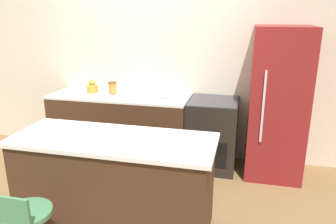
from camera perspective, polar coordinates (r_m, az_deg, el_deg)
ground_plane at (r=4.40m, az=-6.13°, el=-9.86°), size 14.00×14.00×0.00m
wall_back at (r=4.64m, az=-3.72°, el=8.57°), size 8.00×0.06×2.60m
back_counter at (r=4.61m, az=-8.21°, el=-2.51°), size 1.89×0.65×0.91m
kitchen_island at (r=3.18m, az=-9.19°, el=-12.02°), size 1.85×0.72×0.90m
oven_range at (r=4.32m, az=7.68°, el=-3.82°), size 0.62×0.67×0.91m
refrigerator at (r=4.17m, az=18.52°, el=1.34°), size 0.66×0.70×1.83m
kettle at (r=4.67m, az=-13.04°, el=4.24°), size 0.16×0.16×0.18m
mixing_bowl at (r=4.33m, az=-1.04°, el=3.29°), size 0.23×0.23×0.08m
canister_jar at (r=4.54m, az=-9.61°, el=4.23°), size 0.12×0.12×0.16m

